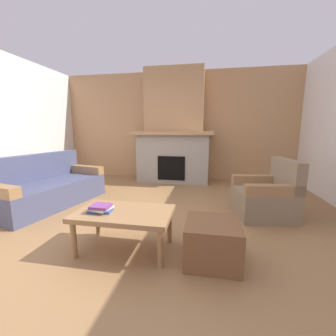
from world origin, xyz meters
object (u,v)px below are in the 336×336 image
armchair (266,197)px  coffee_table (124,216)px  couch (47,188)px  ottoman (212,242)px  fireplace (174,134)px

armchair → coffee_table: (-1.72, -1.26, 0.08)m
couch → armchair: same height
coffee_table → ottoman: 0.93m
couch → ottoman: couch is taller
coffee_table → ottoman: coffee_table is taller
fireplace → ottoman: fireplace is taller
coffee_table → ottoman: size_ratio=1.92×
armchair → ottoman: size_ratio=1.66×
ottoman → coffee_table: bearing=177.3°
ottoman → fireplace: bearing=105.2°
couch → ottoman: (2.74, -1.15, -0.09)m
fireplace → coffee_table: (-0.02, -3.26, -0.79)m
armchair → coffee_table: 2.13m
couch → coffee_table: couch is taller
fireplace → couch: fireplace is taller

